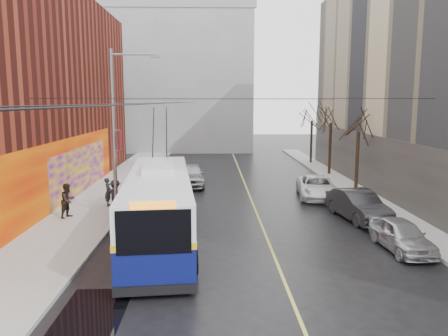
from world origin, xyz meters
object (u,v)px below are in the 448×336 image
object	(u,v)px
following_car	(191,175)
pedestrian_b	(68,200)
tree_near	(359,121)
streetlight_pole	(116,128)
parked_car_b	(358,205)
tree_mid	(331,114)
parked_car_a	(402,235)
parked_car_c	(317,187)
pedestrian_a	(108,192)
trolleybus	(159,205)
pedestrian_c	(115,195)
tree_far	(312,113)

from	to	relation	value
following_car	pedestrian_b	size ratio (longest dim) A/B	2.60
tree_near	pedestrian_b	size ratio (longest dim) A/B	3.47
streetlight_pole	parked_car_b	xyz separation A→B (m)	(12.89, -1.10, -4.05)
tree_mid	parked_car_a	bearing A→B (deg)	-96.03
tree_mid	pedestrian_b	bearing A→B (deg)	-142.16
parked_car_c	pedestrian_a	distance (m)	13.25
tree_near	trolleybus	size ratio (longest dim) A/B	0.50
pedestrian_a	parked_car_b	bearing A→B (deg)	-112.09
trolleybus	pedestrian_c	xyz separation A→B (m)	(-3.08, 5.03, -0.62)
tree_mid	pedestrian_c	bearing A→B (deg)	-141.62
parked_car_b	pedestrian_a	size ratio (longest dim) A/B	2.87
tree_near	trolleybus	world-z (taller)	tree_near
following_car	pedestrian_b	bearing A→B (deg)	-126.52
following_car	pedestrian_c	bearing A→B (deg)	-119.76
tree_far	following_car	bearing A→B (deg)	-135.70
parked_car_a	following_car	distance (m)	17.51
tree_far	following_car	world-z (taller)	tree_far
tree_near	parked_car_c	distance (m)	5.56
tree_far	streetlight_pole	bearing A→B (deg)	-127.12
tree_far	parked_car_c	size ratio (longest dim) A/B	1.29
tree_mid	pedestrian_c	world-z (taller)	tree_mid
tree_mid	pedestrian_a	xyz separation A→B (m)	(-16.16, -11.18, -4.26)
parked_car_a	pedestrian_c	world-z (taller)	pedestrian_c
streetlight_pole	tree_mid	bearing A→B (deg)	40.65
streetlight_pole	following_car	size ratio (longest dim) A/B	1.88
streetlight_pole	tree_far	world-z (taller)	streetlight_pole
trolleybus	parked_car_c	size ratio (longest dim) A/B	2.49
tree_near	parked_car_b	distance (m)	8.54
tree_mid	parked_car_b	distance (m)	14.96
tree_far	parked_car_a	bearing A→B (deg)	-94.41
pedestrian_b	tree_near	bearing A→B (deg)	-43.46
streetlight_pole	following_car	xyz separation A→B (m)	(3.53, 8.67, -4.03)
parked_car_b	tree_mid	bearing A→B (deg)	71.68
tree_near	tree_mid	xyz separation A→B (m)	(0.00, 7.00, 0.28)
tree_mid	pedestrian_a	bearing A→B (deg)	-145.31
parked_car_b	pedestrian_b	size ratio (longest dim) A/B	2.61
pedestrian_b	tree_far	bearing A→B (deg)	-14.77
pedestrian_a	pedestrian_b	size ratio (longest dim) A/B	0.91
tree_mid	parked_car_b	size ratio (longest dim) A/B	1.39
trolleybus	pedestrian_b	size ratio (longest dim) A/B	6.89
parked_car_c	pedestrian_b	world-z (taller)	pedestrian_b
pedestrian_c	pedestrian_b	bearing A→B (deg)	65.29
tree_near	parked_car_a	xyz separation A→B (m)	(-2.00, -11.96, -4.31)
trolleybus	parked_car_a	xyz separation A→B (m)	(10.42, -1.66, -0.99)
tree_near	parked_car_a	distance (m)	12.87
streetlight_pole	pedestrian_a	xyz separation A→B (m)	(-1.02, 1.82, -3.86)
tree_near	following_car	world-z (taller)	tree_near
parked_car_b	parked_car_c	world-z (taller)	parked_car_b
trolleybus	tree_mid	bearing A→B (deg)	48.97
tree_far	parked_car_a	distance (m)	26.42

